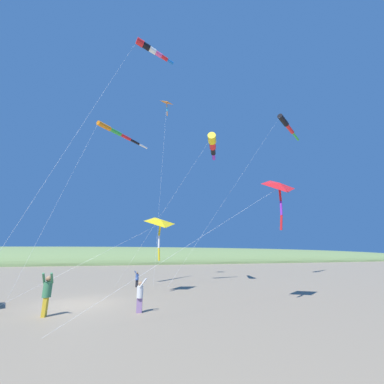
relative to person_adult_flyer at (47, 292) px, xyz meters
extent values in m
plane|color=gray|center=(-2.44, 0.94, -0.98)|extent=(600.00, 600.00, 0.00)
ellipsoid|color=#6B844C|center=(-57.44, 0.94, -0.98)|extent=(28.00, 240.00, 8.43)
cube|color=gold|center=(-0.01, 0.00, -0.60)|extent=(0.30, 0.16, 0.77)
cylinder|color=#3D7F51|center=(-0.01, 0.00, 0.10)|extent=(0.36, 0.36, 0.63)
sphere|color=#A37551|center=(-0.01, 0.00, 0.54)|extent=(0.24, 0.24, 0.24)
cylinder|color=#3D7F51|center=(0.15, 0.15, 0.58)|extent=(0.39, 0.10, 0.48)
cylinder|color=#3D7F51|center=(0.14, -0.16, 0.58)|extent=(0.39, 0.10, 0.48)
cube|color=#232328|center=(-8.18, 4.27, -0.72)|extent=(0.11, 0.21, 0.53)
cylinder|color=#335199|center=(-8.18, 4.27, -0.24)|extent=(0.25, 0.25, 0.44)
sphere|color=brown|center=(-8.18, 4.27, 0.06)|extent=(0.17, 0.17, 0.17)
cylinder|color=#335199|center=(-8.07, 4.16, 0.09)|extent=(0.07, 0.27, 0.33)
cylinder|color=#335199|center=(-8.29, 4.17, 0.09)|extent=(0.07, 0.27, 0.33)
cube|color=#8E6B9E|center=(0.39, 3.93, -0.67)|extent=(0.17, 0.27, 0.63)
cylinder|color=silver|center=(0.39, 3.93, -0.10)|extent=(0.34, 0.34, 0.52)
sphere|color=#A37551|center=(0.39, 3.93, 0.26)|extent=(0.20, 0.20, 0.20)
cylinder|color=silver|center=(0.29, 4.08, 0.29)|extent=(0.14, 0.32, 0.39)
cylinder|color=silver|center=(0.54, 4.03, 0.29)|extent=(0.14, 0.32, 0.39)
cylinder|color=yellow|center=(-6.77, 10.36, 12.02)|extent=(1.32, 1.14, 0.94)
cylinder|color=red|center=(-7.65, 10.74, 11.83)|extent=(1.24, 1.00, 0.80)
cylinder|color=black|center=(-8.53, 11.13, 11.63)|extent=(1.16, 0.86, 0.66)
cylinder|color=purple|center=(-9.41, 11.51, 11.44)|extent=(1.08, 0.72, 0.53)
cylinder|color=white|center=(-7.53, 6.37, 5.47)|extent=(2.41, 7.60, 12.91)
pyramid|color=orange|center=(-12.69, 6.92, 19.31)|extent=(1.12, 1.47, 0.49)
cylinder|color=black|center=(-12.72, 6.92, 19.23)|extent=(1.06, 0.27, 0.50)
cylinder|color=orange|center=(-12.73, 6.94, 18.88)|extent=(0.14, 0.16, 0.60)
cylinder|color=#1EB7C6|center=(-12.71, 6.97, 18.29)|extent=(0.18, 0.14, 0.60)
cylinder|color=orange|center=(-12.67, 7.00, 17.70)|extent=(0.15, 0.15, 0.59)
cylinder|color=white|center=(-10.63, 6.27, 9.10)|extent=(4.20, 1.30, 20.17)
cylinder|color=orange|center=(-6.86, 0.83, 11.90)|extent=(1.19, 1.16, 0.46)
cylinder|color=green|center=(-7.77, 1.69, 11.97)|extent=(1.15, 1.12, 0.40)
cylinder|color=red|center=(-8.68, 2.55, 12.03)|extent=(1.11, 1.08, 0.35)
cylinder|color=black|center=(-9.59, 3.41, 12.10)|extent=(1.07, 1.04, 0.29)
cylinder|color=white|center=(-10.49, 4.27, 12.16)|extent=(1.04, 1.00, 0.24)
cylinder|color=white|center=(-4.40, -1.02, 5.40)|extent=(4.03, 2.85, 12.75)
cylinder|color=red|center=(-4.98, 3.24, 19.26)|extent=(0.75, 0.83, 0.68)
cylinder|color=black|center=(-5.15, 3.81, 19.15)|extent=(0.69, 0.80, 0.61)
cylinder|color=white|center=(-5.31, 4.37, 19.04)|extent=(0.62, 0.77, 0.55)
cylinder|color=#EF4C93|center=(-5.48, 4.94, 18.93)|extent=(0.56, 0.74, 0.49)
cylinder|color=red|center=(-5.65, 5.50, 18.82)|extent=(0.49, 0.71, 0.43)
cylinder|color=blue|center=(-5.82, 6.07, 18.71)|extent=(0.43, 0.68, 0.36)
cylinder|color=white|center=(-2.19, 0.03, 9.09)|extent=(5.42, 5.87, 20.15)
pyramid|color=yellow|center=(-4.74, 5.53, 3.84)|extent=(1.81, 2.18, 0.83)
cylinder|color=black|center=(-4.79, 5.51, 3.75)|extent=(1.34, 0.60, 0.91)
cylinder|color=yellow|center=(-4.75, 5.46, 3.24)|extent=(0.27, 0.27, 0.86)
cylinder|color=white|center=(-4.69, 5.42, 2.39)|extent=(0.20, 0.17, 0.85)
cylinder|color=yellow|center=(-4.65, 5.45, 1.55)|extent=(0.23, 0.23, 0.85)
cylinder|color=white|center=(-2.69, 1.42, 1.35)|extent=(4.22, 8.18, 4.67)
cylinder|color=black|center=(-10.07, 21.10, 17.59)|extent=(1.67, 2.14, 0.91)
cylinder|color=red|center=(-11.16, 22.82, 17.30)|extent=(1.51, 2.02, 0.74)
cylinder|color=green|center=(-12.25, 24.55, 17.00)|extent=(1.35, 1.91, 0.57)
cylinder|color=white|center=(-8.52, 13.43, 8.30)|extent=(2.01, 13.62, 18.57)
pyramid|color=red|center=(0.51, 11.87, 5.62)|extent=(1.33, 2.01, 0.95)
cylinder|color=black|center=(0.44, 11.87, 5.53)|extent=(1.32, 0.20, 1.09)
cylinder|color=red|center=(0.47, 11.85, 5.02)|extent=(0.24, 0.22, 0.86)
cylinder|color=purple|center=(0.54, 11.78, 4.17)|extent=(0.26, 0.28, 0.87)
cylinder|color=red|center=(0.55, 11.70, 3.32)|extent=(0.24, 0.26, 0.86)
cylinder|color=white|center=(1.69, 6.31, 2.24)|extent=(2.50, 11.11, 6.45)
camera|label=1|loc=(12.34, 3.06, 1.64)|focal=22.32mm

